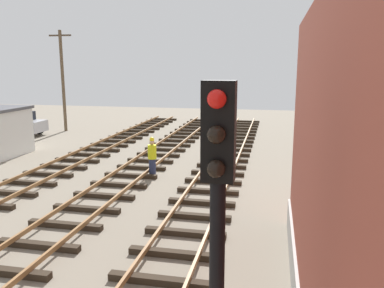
% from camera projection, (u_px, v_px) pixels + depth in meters
% --- Properties ---
extents(signal_mast, '(0.36, 0.40, 4.92)m').
position_uv_depth(signal_mast, '(217.00, 241.00, 4.47)').
color(signal_mast, black).
rests_on(signal_mast, ground).
extents(parked_car_silver, '(4.20, 2.04, 1.76)m').
position_uv_depth(parked_car_silver, '(16.00, 123.00, 28.93)').
color(parked_car_silver, '#B7B7BC').
rests_on(parked_car_silver, ground).
extents(utility_pole_far, '(1.80, 0.24, 7.73)m').
position_uv_depth(utility_pole_far, '(63.00, 79.00, 30.37)').
color(utility_pole_far, brown).
rests_on(utility_pole_far, ground).
extents(track_worker_foreground, '(0.40, 0.40, 1.87)m').
position_uv_depth(track_worker_foreground, '(152.00, 157.00, 18.13)').
color(track_worker_foreground, '#262D4C').
rests_on(track_worker_foreground, ground).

